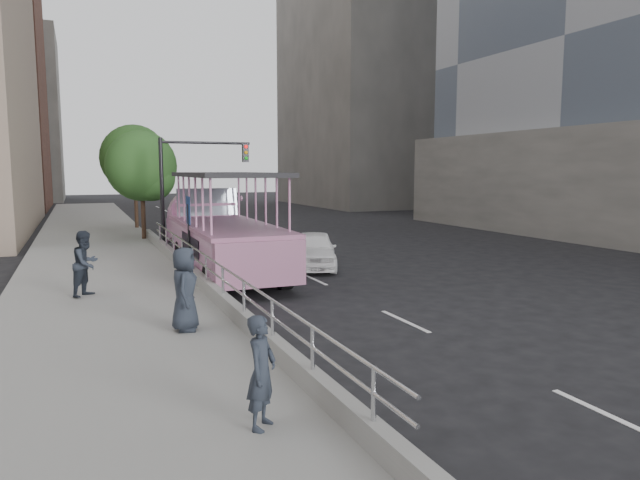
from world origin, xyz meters
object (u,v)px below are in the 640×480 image
Objects in this scene: street_tree_far at (136,161)px; street_tree_near at (144,169)px; duck_boat at (219,234)px; pedestrian_far at (185,289)px; pedestrian_mid at (86,264)px; parking_sign at (189,228)px; traffic_signal at (188,176)px; car at (314,250)px; pedestrian_near at (262,372)px.

street_tree_near is at bearing -91.91° from street_tree_far.
duck_boat reaches higher than pedestrian_far.
street_tree_far reaches higher than pedestrian_mid.
parking_sign is 7.46m from traffic_signal.
duck_boat reaches higher than car.
pedestrian_mid is 4.89m from pedestrian_far.
parking_sign is at bearing -88.35° from street_tree_near.
traffic_signal is (2.66, 14.23, 2.29)m from pedestrian_far.
street_tree_near is (0.92, 22.82, 2.74)m from pedestrian_near.
duck_boat is at bearing 28.69° from pedestrian_near.
pedestrian_near is 19.71m from traffic_signal.
traffic_signal reaches higher than pedestrian_far.
pedestrian_near is at bearing -92.32° from street_tree_near.
duck_boat is at bearing -84.16° from street_tree_far.
pedestrian_far is 0.32× the size of street_tree_near.
pedestrian_near is (-6.12, -13.04, 0.37)m from car.
parking_sign is (1.23, 12.25, 0.72)m from pedestrian_near.
traffic_signal is (1.29, 7.15, 1.70)m from parking_sign.
pedestrian_mid is at bearing -135.67° from car.
traffic_signal is (-3.60, 6.36, 2.79)m from car.
traffic_signal is at bearing -65.02° from street_tree_near.
traffic_signal is at bearing 79.75° from parking_sign.
pedestrian_far is at bearing -100.58° from traffic_signal.
pedestrian_near is 0.27× the size of street_tree_near.
pedestrian_near is 0.30× the size of traffic_signal.
car is 11.51m from street_tree_near.
duck_boat is 2.68× the size of car.
car is 8.85m from pedestrian_mid.
pedestrian_mid reaches higher than pedestrian_near.
traffic_signal is 0.91× the size of street_tree_near.
pedestrian_near is 0.86× the size of pedestrian_mid.
pedestrian_mid is 0.28× the size of street_tree_far.
car is 1.44× the size of parking_sign.
duck_boat is 14.20m from pedestrian_near.
street_tree_far is (-0.10, 16.58, 2.51)m from parking_sign.
pedestrian_far is 23.89m from street_tree_far.
pedestrian_far reaches higher than pedestrian_near.
traffic_signal is at bearing 91.30° from duck_boat.
pedestrian_far reaches higher than car.
duck_boat is 2.26m from parking_sign.
pedestrian_mid is at bearing 39.41° from pedestrian_far.
duck_boat is at bearing -172.81° from car.
duck_boat is at bearing -8.70° from pedestrian_mid.
parking_sign is 10.77m from street_tree_near.
street_tree_far reaches higher than pedestrian_near.
parking_sign is at bearing -12.86° from pedestrian_mid.
street_tree_far is at bearing 98.43° from traffic_signal.
car is at bearing 14.28° from pedestrian_near.
traffic_signal is (2.52, 19.40, 2.42)m from pedestrian_near.
pedestrian_mid is 0.35× the size of traffic_signal.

